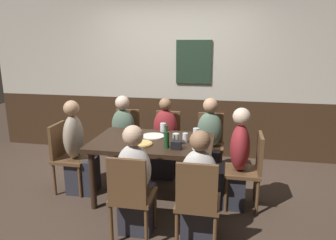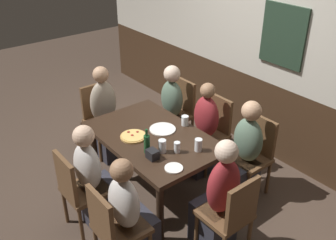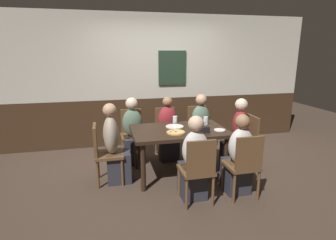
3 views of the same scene
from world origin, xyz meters
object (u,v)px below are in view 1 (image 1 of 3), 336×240
at_px(dining_table, 153,147).
at_px(person_head_east, 235,166).
at_px(person_head_west, 78,154).
at_px(person_right_far, 209,145).
at_px(chair_head_east, 249,167).
at_px(person_mid_near, 136,188).
at_px(person_mid_far, 165,144).
at_px(chair_right_far, 210,141).
at_px(highball_clear, 163,128).
at_px(plate_white_large, 153,136).
at_px(chair_head_west, 66,153).
at_px(tumbler_short, 196,134).
at_px(beer_glass_tall, 185,138).
at_px(chair_mid_near, 131,193).
at_px(pizza, 141,144).
at_px(condiment_caddy, 176,145).
at_px(chair_right_near, 197,200).
at_px(chair_left_far, 126,136).
at_px(plate_white_small, 200,148).
at_px(tumbler_water, 176,140).
at_px(beer_bottle_green, 166,139).
at_px(person_right_near, 199,194).
at_px(chair_mid_far, 167,138).
at_px(person_left_far, 123,140).

xyz_separation_m(dining_table, person_head_east, (0.96, 0.00, -0.15)).
height_order(person_head_west, person_right_far, person_head_west).
bearing_deg(chair_head_east, person_mid_near, -147.68).
bearing_deg(person_mid_far, chair_right_far, 14.71).
distance_m(highball_clear, plate_white_large, 0.26).
xyz_separation_m(dining_table, plate_white_large, (-0.03, 0.15, 0.09)).
xyz_separation_m(chair_head_west, tumbler_short, (1.62, 0.18, 0.30)).
xyz_separation_m(person_head_east, beer_glass_tall, (-0.58, 0.00, 0.29)).
height_order(chair_mid_near, chair_head_west, same).
bearing_deg(pizza, condiment_caddy, -9.45).
relative_size(person_right_far, person_mid_far, 1.02).
xyz_separation_m(dining_table, person_right_far, (0.62, 0.71, -0.17)).
bearing_deg(plate_white_large, chair_right_near, -57.48).
height_order(chair_left_far, pizza, chair_left_far).
relative_size(chair_mid_near, plate_white_small, 5.23).
bearing_deg(plate_white_small, tumbler_water, 163.14).
bearing_deg(tumbler_water, person_mid_near, -116.39).
distance_m(beer_glass_tall, beer_bottle_green, 0.29).
distance_m(chair_head_east, plate_white_large, 1.19).
distance_m(person_mid_near, highball_clear, 1.15).
bearing_deg(chair_head_west, beer_bottle_green, -9.59).
bearing_deg(chair_left_far, person_right_far, -7.42).
bearing_deg(person_right_near, person_mid_far, 113.70).
bearing_deg(person_right_far, person_mid_far, -179.87).
height_order(dining_table, pizza, pizza).
bearing_deg(tumbler_water, person_right_far, 68.41).
bearing_deg(person_head_east, pizza, -170.60).
distance_m(person_head_west, pizza, 0.92).
xyz_separation_m(chair_mid_far, person_head_east, (0.96, -0.87, 0.00)).
xyz_separation_m(chair_mid_near, plate_white_small, (0.57, 0.68, 0.25)).
height_order(dining_table, person_mid_near, person_mid_near).
distance_m(person_left_far, person_right_near, 1.89).
bearing_deg(beer_glass_tall, chair_right_near, -74.97).
xyz_separation_m(person_right_far, person_right_near, (-0.00, -1.42, -0.02)).
height_order(chair_mid_far, tumbler_short, chair_mid_far).
relative_size(highball_clear, beer_bottle_green, 0.43).
bearing_deg(beer_glass_tall, chair_head_west, -179.82).
height_order(person_right_near, beer_bottle_green, person_right_near).
height_order(chair_left_far, person_head_west, person_head_west).
bearing_deg(person_head_east, beer_glass_tall, 179.54).
distance_m(person_right_far, tumbler_short, 0.63).
xyz_separation_m(chair_mid_far, chair_right_near, (0.62, -1.75, 0.00)).
height_order(chair_head_west, person_mid_near, person_mid_near).
distance_m(person_left_far, highball_clear, 0.80).
height_order(tumbler_short, tumbler_water, tumbler_water).
bearing_deg(person_head_east, chair_left_far, 151.14).
bearing_deg(highball_clear, plate_white_small, -48.04).
bearing_deg(tumbler_water, highball_clear, 116.74).
bearing_deg(plate_white_small, highball_clear, 131.96).
xyz_separation_m(highball_clear, beer_bottle_green, (0.17, -0.62, 0.05)).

